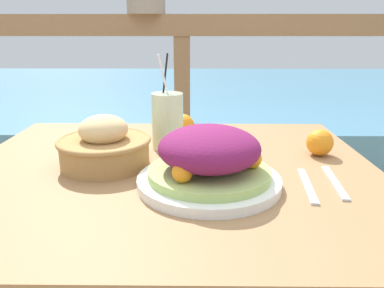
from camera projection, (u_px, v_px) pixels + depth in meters
name	position (u px, v px, depth m)	size (l,w,h in m)	color
patio_table	(170.00, 208.00, 0.92)	(0.99, 0.85, 0.74)	#997047
railing_fence	(182.00, 81.00, 1.69)	(2.80, 0.08, 1.12)	brown
sea_backdrop	(191.00, 106.00, 4.27)	(12.00, 4.00, 0.43)	teal
salad_plate	(209.00, 161.00, 0.77)	(0.30, 0.30, 0.13)	white
drink_glass	(167.00, 121.00, 1.01)	(0.08, 0.08, 0.25)	beige
bread_basket	(105.00, 146.00, 0.88)	(0.22, 0.22, 0.12)	#AD7F47
fork	(307.00, 185.00, 0.78)	(0.04, 0.18, 0.00)	silver
knife	(334.00, 182.00, 0.80)	(0.03, 0.18, 0.00)	silver
orange_near_basket	(182.00, 126.00, 1.11)	(0.07, 0.07, 0.07)	orange
orange_near_glass	(320.00, 143.00, 0.96)	(0.07, 0.07, 0.07)	orange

